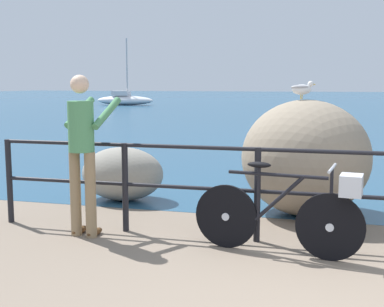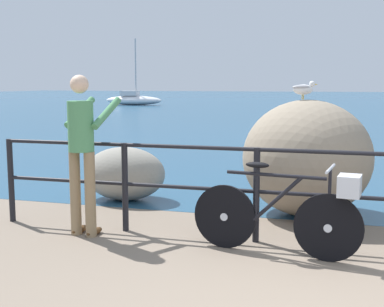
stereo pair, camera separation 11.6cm
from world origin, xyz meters
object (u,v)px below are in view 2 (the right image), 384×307
object	(u,v)px
breakwater_boulder_left	(125,174)
breakwater_boulder_main	(307,158)
seagull	(303,88)
person_at_railing	(83,147)
bicycle	(290,210)
sailboat	(133,99)

from	to	relation	value
breakwater_boulder_left	breakwater_boulder_main	bearing A→B (deg)	-3.18
breakwater_boulder_main	seagull	xyz separation A→B (m)	(-0.07, 0.02, 0.88)
person_at_railing	breakwater_boulder_left	bearing A→B (deg)	17.02
breakwater_boulder_main	bicycle	bearing A→B (deg)	-91.98
seagull	sailboat	size ratio (longest dim) A/B	0.07
person_at_railing	seagull	size ratio (longest dim) A/B	5.35
breakwater_boulder_left	person_at_railing	bearing A→B (deg)	-81.41
sailboat	breakwater_boulder_left	bearing A→B (deg)	-68.64
person_at_railing	sailboat	size ratio (longest dim) A/B	0.36
seagull	bicycle	bearing A→B (deg)	-115.34
bicycle	breakwater_boulder_main	xyz separation A→B (m)	(0.06, 1.68, 0.28)
breakwater_boulder_main	breakwater_boulder_left	bearing A→B (deg)	176.82
breakwater_boulder_left	sailboat	distance (m)	31.37
bicycle	person_at_railing	bearing A→B (deg)	-174.89
breakwater_boulder_main	breakwater_boulder_left	distance (m)	2.61
bicycle	sailboat	world-z (taller)	sailboat
person_at_railing	sailboat	bearing A→B (deg)	29.89
person_at_railing	seagull	world-z (taller)	person_at_railing
breakwater_boulder_left	sailboat	world-z (taller)	sailboat
breakwater_boulder_left	bicycle	bearing A→B (deg)	-35.78
seagull	person_at_railing	bearing A→B (deg)	-170.23
breakwater_boulder_main	sailboat	xyz separation A→B (m)	(-14.43, 29.20, -0.32)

